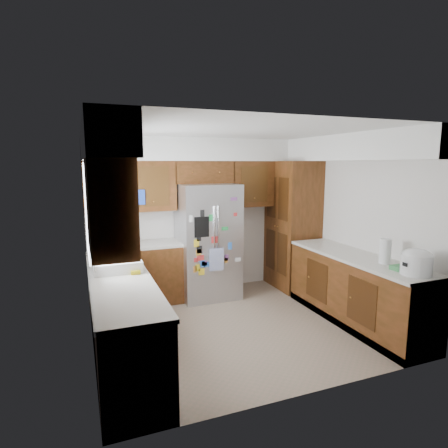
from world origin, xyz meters
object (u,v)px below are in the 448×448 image
(fridge, at_px, (208,241))
(rice_cooker, at_px, (417,261))
(pantry, at_px, (292,225))
(paper_towel, at_px, (385,251))

(fridge, bearing_deg, rice_cooker, -59.87)
(fridge, bearing_deg, pantry, -2.06)
(fridge, height_order, rice_cooker, fridge)
(rice_cooker, height_order, paper_towel, paper_towel)
(pantry, bearing_deg, rice_cooker, -90.01)
(fridge, height_order, paper_towel, fridge)
(pantry, distance_m, rice_cooker, 2.53)
(paper_towel, bearing_deg, fridge, 126.05)
(pantry, bearing_deg, paper_towel, -89.12)
(fridge, relative_size, paper_towel, 6.01)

